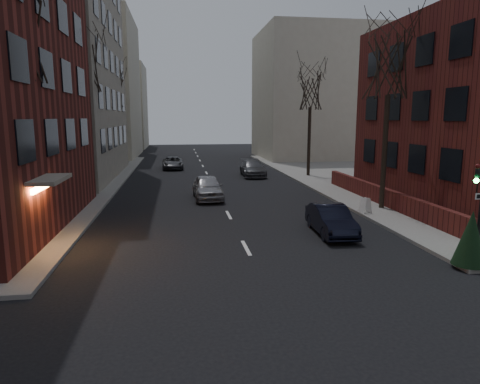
# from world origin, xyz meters

# --- Properties ---
(low_wall_right) EXTENTS (0.35, 16.00, 1.00)m
(low_wall_right) POSITION_xyz_m (9.30, 19.00, 0.65)
(low_wall_right) COLOR #5C201A
(low_wall_right) RESTS_ON sidewalk_far_right
(building_distant_la) EXTENTS (14.00, 16.00, 18.00)m
(building_distant_la) POSITION_xyz_m (-15.00, 55.00, 9.00)
(building_distant_la) COLOR beige
(building_distant_la) RESTS_ON ground
(building_distant_ra) EXTENTS (14.00, 14.00, 16.00)m
(building_distant_ra) POSITION_xyz_m (15.00, 50.00, 8.00)
(building_distant_ra) COLOR beige
(building_distant_ra) RESTS_ON ground
(building_distant_lb) EXTENTS (10.00, 12.00, 14.00)m
(building_distant_lb) POSITION_xyz_m (-13.00, 72.00, 7.00)
(building_distant_lb) COLOR beige
(building_distant_lb) RESTS_ON ground
(traffic_signal) EXTENTS (0.76, 0.44, 4.00)m
(traffic_signal) POSITION_xyz_m (7.94, 8.99, 1.91)
(traffic_signal) COLOR black
(traffic_signal) RESTS_ON sidewalk_far_right
(tree_left_a) EXTENTS (4.18, 4.18, 10.26)m
(tree_left_a) POSITION_xyz_m (-8.80, 14.00, 8.47)
(tree_left_a) COLOR #2D231C
(tree_left_a) RESTS_ON sidewalk_far_left
(tree_left_b) EXTENTS (4.40, 4.40, 10.80)m
(tree_left_b) POSITION_xyz_m (-8.80, 26.00, 8.91)
(tree_left_b) COLOR #2D231C
(tree_left_b) RESTS_ON sidewalk_far_left
(tree_left_c) EXTENTS (3.96, 3.96, 9.72)m
(tree_left_c) POSITION_xyz_m (-8.80, 40.00, 8.03)
(tree_left_c) COLOR #2D231C
(tree_left_c) RESTS_ON sidewalk_far_left
(tree_right_a) EXTENTS (3.96, 3.96, 9.72)m
(tree_right_a) POSITION_xyz_m (8.80, 18.00, 8.03)
(tree_right_a) COLOR #2D231C
(tree_right_a) RESTS_ON sidewalk_far_right
(tree_right_b) EXTENTS (3.74, 3.74, 9.18)m
(tree_right_b) POSITION_xyz_m (8.80, 32.00, 7.59)
(tree_right_b) COLOR #2D231C
(tree_right_b) RESTS_ON sidewalk_far_right
(streetlamp_near) EXTENTS (0.36, 0.36, 6.28)m
(streetlamp_near) POSITION_xyz_m (-8.20, 22.00, 4.24)
(streetlamp_near) COLOR black
(streetlamp_near) RESTS_ON sidewalk_far_left
(streetlamp_far) EXTENTS (0.36, 0.36, 6.28)m
(streetlamp_far) POSITION_xyz_m (-8.20, 42.00, 4.24)
(streetlamp_far) COLOR black
(streetlamp_far) RESTS_ON sidewalk_far_left
(parked_sedan) EXTENTS (1.59, 4.09, 1.33)m
(parked_sedan) POSITION_xyz_m (4.13, 13.52, 0.66)
(parked_sedan) COLOR black
(parked_sedan) RESTS_ON ground
(car_lane_silver) EXTENTS (1.92, 4.52, 1.52)m
(car_lane_silver) POSITION_xyz_m (-0.80, 22.83, 0.76)
(car_lane_silver) COLOR gray
(car_lane_silver) RESTS_ON ground
(car_lane_gray) EXTENTS (2.16, 4.98, 1.43)m
(car_lane_gray) POSITION_xyz_m (3.98, 33.12, 0.71)
(car_lane_gray) COLOR #47474C
(car_lane_gray) RESTS_ON ground
(car_lane_far) EXTENTS (2.17, 4.54, 1.25)m
(car_lane_far) POSITION_xyz_m (-3.20, 39.72, 0.62)
(car_lane_far) COLOR #414247
(car_lane_far) RESTS_ON ground
(sandwich_board) EXTENTS (0.47, 0.58, 0.82)m
(sandwich_board) POSITION_xyz_m (7.30, 16.87, 0.56)
(sandwich_board) COLOR white
(sandwich_board) RESTS_ON sidewalk_far_right
(evergreen_shrub) EXTENTS (1.46, 1.46, 1.93)m
(evergreen_shrub) POSITION_xyz_m (7.34, 8.50, 1.12)
(evergreen_shrub) COLOR black
(evergreen_shrub) RESTS_ON sidewalk_far_right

